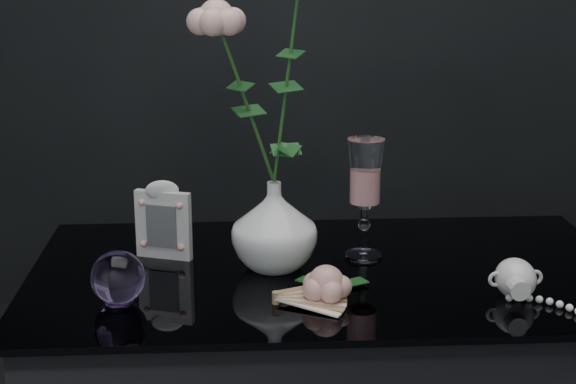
{
  "coord_description": "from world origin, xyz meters",
  "views": [
    {
      "loc": [
        -0.16,
        -1.4,
        1.32
      ],
      "look_at": [
        -0.08,
        -0.01,
        0.92
      ],
      "focal_mm": 55.0,
      "sensor_mm": 36.0,
      "label": 1
    }
  ],
  "objects_px": {
    "paperweight": "(118,277)",
    "pearl_jar": "(516,277)",
    "picture_frame": "(163,219)",
    "vase": "(274,226)",
    "loose_rose": "(326,284)",
    "wine_glass": "(365,199)"
  },
  "relations": [
    {
      "from": "picture_frame",
      "to": "pearl_jar",
      "type": "xyz_separation_m",
      "value": [
        0.58,
        -0.22,
        -0.04
      ]
    },
    {
      "from": "vase",
      "to": "paperweight",
      "type": "relative_size",
      "value": 1.82
    },
    {
      "from": "wine_glass",
      "to": "pearl_jar",
      "type": "height_order",
      "value": "wine_glass"
    },
    {
      "from": "pearl_jar",
      "to": "picture_frame",
      "type": "bearing_deg",
      "value": 156.33
    },
    {
      "from": "paperweight",
      "to": "picture_frame",
      "type": "bearing_deg",
      "value": 74.68
    },
    {
      "from": "picture_frame",
      "to": "pearl_jar",
      "type": "distance_m",
      "value": 0.63
    },
    {
      "from": "vase",
      "to": "paperweight",
      "type": "distance_m",
      "value": 0.29
    },
    {
      "from": "loose_rose",
      "to": "pearl_jar",
      "type": "relative_size",
      "value": 0.76
    },
    {
      "from": "pearl_jar",
      "to": "vase",
      "type": "bearing_deg",
      "value": 155.36
    },
    {
      "from": "vase",
      "to": "picture_frame",
      "type": "bearing_deg",
      "value": 161.54
    },
    {
      "from": "picture_frame",
      "to": "pearl_jar",
      "type": "height_order",
      "value": "picture_frame"
    },
    {
      "from": "paperweight",
      "to": "loose_rose",
      "type": "relative_size",
      "value": 0.49
    },
    {
      "from": "wine_glass",
      "to": "picture_frame",
      "type": "bearing_deg",
      "value": 176.94
    },
    {
      "from": "vase",
      "to": "pearl_jar",
      "type": "relative_size",
      "value": 0.67
    },
    {
      "from": "pearl_jar",
      "to": "paperweight",
      "type": "bearing_deg",
      "value": 175.86
    },
    {
      "from": "wine_glass",
      "to": "paperweight",
      "type": "relative_size",
      "value": 2.55
    },
    {
      "from": "loose_rose",
      "to": "vase",
      "type": "bearing_deg",
      "value": 120.38
    },
    {
      "from": "paperweight",
      "to": "pearl_jar",
      "type": "bearing_deg",
      "value": -0.83
    },
    {
      "from": "paperweight",
      "to": "loose_rose",
      "type": "xyz_separation_m",
      "value": [
        0.33,
        -0.01,
        -0.01
      ]
    },
    {
      "from": "vase",
      "to": "picture_frame",
      "type": "distance_m",
      "value": 0.21
    },
    {
      "from": "loose_rose",
      "to": "paperweight",
      "type": "bearing_deg",
      "value": -178.15
    },
    {
      "from": "vase",
      "to": "wine_glass",
      "type": "relative_size",
      "value": 0.71
    }
  ]
}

